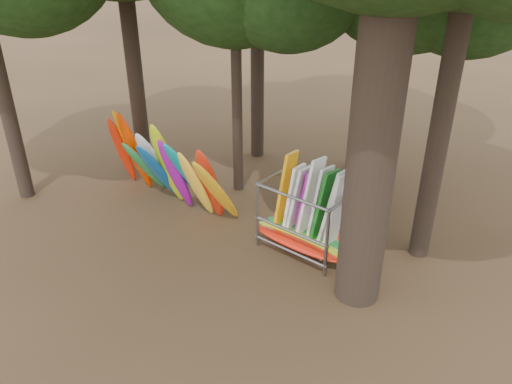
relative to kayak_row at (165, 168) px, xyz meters
The scene contains 3 objects.
ground 3.26m from the kayak_row, 19.43° to the right, with size 120.00×120.00×0.00m, color #47331E.
kayak_row is the anchor object (origin of this frame).
storage_rack 5.24m from the kayak_row, ahead, with size 3.09×1.53×2.88m.
Camera 1 is at (9.08, -8.62, 8.24)m, focal length 35.00 mm.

